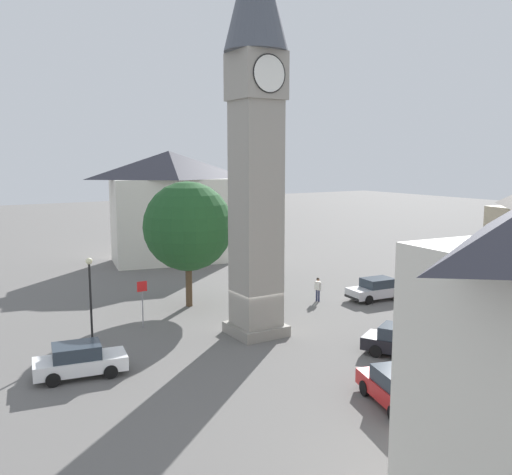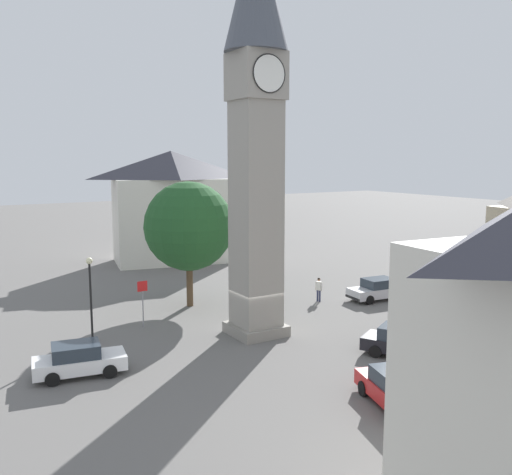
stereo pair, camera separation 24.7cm
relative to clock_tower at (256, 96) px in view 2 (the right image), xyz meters
The scene contains 11 objects.
ground_plane 13.19m from the clock_tower, 96.62° to the right, with size 200.00×200.00×0.00m, color #605E5B.
clock_tower is the anchor object (origin of this frame).
car_blue_kerb 16.90m from the clock_tower, 10.51° to the left, with size 4.28×2.12×1.53m.
car_silver_kerb 14.94m from the clock_tower, 57.55° to the right, with size 3.46×4.43×1.53m.
car_red_corner 16.50m from the clock_tower, 90.05° to the right, with size 2.80×4.44×1.53m.
car_white_side 16.05m from the clock_tower, behind, with size 4.35×2.35×1.53m.
pedestrian 14.79m from the clock_tower, 27.48° to the left, with size 0.33×0.53×1.69m.
tree 10.81m from the clock_tower, 95.24° to the left, with size 5.94×5.94×8.41m.
building_shop_left 24.87m from the clock_tower, 78.66° to the left, with size 12.08×8.14×10.55m.
lamp_post 13.52m from the clock_tower, 156.41° to the left, with size 0.36×0.36×4.64m.
road_sign 13.15m from the clock_tower, 138.71° to the left, with size 0.60×0.07×2.80m.
Camera 2 is at (-15.76, -26.02, 9.96)m, focal length 38.95 mm.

